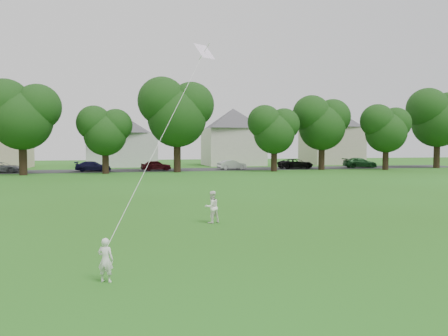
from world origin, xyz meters
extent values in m
plane|color=#275513|center=(0.00, 0.00, 0.00)|extent=(160.00, 160.00, 0.00)
cube|color=#2D2D30|center=(0.00, 42.00, 0.01)|extent=(90.00, 7.00, 0.01)
imported|color=white|center=(-1.21, -0.74, 0.49)|extent=(0.42, 0.36, 0.97)
imported|color=white|center=(2.58, 5.74, 0.61)|extent=(0.72, 0.65, 1.23)
plane|color=white|center=(2.81, 8.21, 7.00)|extent=(1.08, 0.96, 0.68)
cylinder|color=white|center=(0.80, 3.74, 3.85)|extent=(0.01, 0.01, 11.66)
cylinder|color=black|center=(-9.81, 36.21, 1.83)|extent=(0.75, 0.75, 3.67)
cylinder|color=black|center=(-1.95, 36.58, 1.37)|extent=(0.67, 0.67, 2.74)
cylinder|color=black|center=(5.67, 37.44, 2.02)|extent=(0.79, 0.79, 4.03)
cylinder|color=black|center=(16.50, 36.11, 1.45)|extent=(0.69, 0.69, 2.90)
cylinder|color=black|center=(23.23, 37.80, 1.73)|extent=(0.74, 0.74, 3.47)
cylinder|color=black|center=(30.63, 35.76, 1.53)|extent=(0.70, 0.70, 3.05)
cylinder|color=black|center=(39.65, 37.90, 2.00)|extent=(0.78, 0.78, 4.00)
imported|color=gray|center=(-12.85, 41.00, 0.57)|extent=(4.25, 2.35, 1.13)
imported|color=#15123A|center=(-3.39, 41.00, 0.58)|extent=(4.03, 1.86, 1.14)
imported|color=#4D0F16|center=(3.67, 41.00, 0.61)|extent=(3.64, 1.77, 1.20)
imported|color=silver|center=(12.87, 41.00, 0.59)|extent=(3.64, 1.69, 1.15)
imported|color=black|center=(21.26, 41.00, 0.64)|extent=(4.66, 2.43, 1.25)
imported|color=#16441B|center=(30.39, 41.00, 0.66)|extent=(4.65, 2.39, 1.29)
cube|color=silver|center=(0.00, 52.00, 2.32)|extent=(9.30, 6.61, 4.65)
pyramid|color=#454348|center=(0.00, 52.00, 7.20)|extent=(13.41, 13.41, 2.56)
cube|color=beige|center=(16.00, 52.00, 2.70)|extent=(8.27, 7.29, 5.40)
pyramid|color=#454348|center=(16.00, 52.00, 8.37)|extent=(11.93, 11.93, 2.97)
cube|color=beige|center=(32.00, 52.00, 2.88)|extent=(8.16, 6.94, 5.75)
pyramid|color=#454348|center=(32.00, 52.00, 8.92)|extent=(11.77, 11.77, 3.16)
camera|label=1|loc=(-0.98, -10.40, 2.97)|focal=35.00mm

